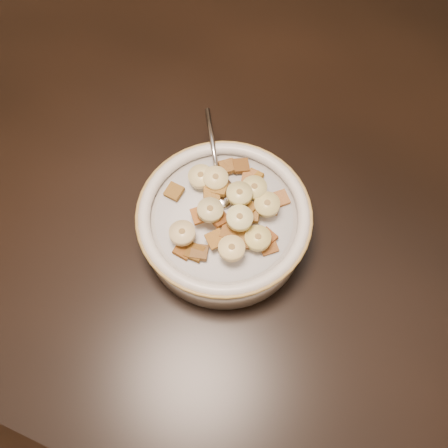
% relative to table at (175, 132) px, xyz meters
% --- Properties ---
extents(floor, '(4.00, 4.50, 0.10)m').
position_rel_table_xyz_m(floor, '(0.00, 0.00, -0.78)').
color(floor, '#422816').
rests_on(floor, ground).
extents(table, '(1.44, 0.96, 0.04)m').
position_rel_table_xyz_m(table, '(0.00, 0.00, 0.00)').
color(table, black).
rests_on(table, floor).
extents(cereal_bowl, '(0.21, 0.21, 0.05)m').
position_rel_table_xyz_m(cereal_bowl, '(0.14, -0.13, 0.04)').
color(cereal_bowl, silver).
rests_on(cereal_bowl, table).
extents(milk, '(0.17, 0.17, 0.00)m').
position_rel_table_xyz_m(milk, '(0.14, -0.13, 0.07)').
color(milk, silver).
rests_on(milk, cereal_bowl).
extents(spoon, '(0.06, 0.06, 0.01)m').
position_rel_table_xyz_m(spoon, '(0.13, -0.10, 0.07)').
color(spoon, silver).
rests_on(spoon, cereal_bowl).
extents(cereal_square_0, '(0.02, 0.02, 0.01)m').
position_rel_table_xyz_m(cereal_square_0, '(0.12, -0.19, 0.07)').
color(cereal_square_0, brown).
rests_on(cereal_square_0, milk).
extents(cereal_square_1, '(0.03, 0.03, 0.01)m').
position_rel_table_xyz_m(cereal_square_1, '(0.15, -0.15, 0.09)').
color(cereal_square_1, brown).
rests_on(cereal_square_1, milk).
extents(cereal_square_2, '(0.03, 0.03, 0.01)m').
position_rel_table_xyz_m(cereal_square_2, '(0.13, -0.06, 0.08)').
color(cereal_square_2, brown).
rests_on(cereal_square_2, milk).
extents(cereal_square_3, '(0.03, 0.03, 0.01)m').
position_rel_table_xyz_m(cereal_square_3, '(0.12, -0.12, 0.09)').
color(cereal_square_3, olive).
rests_on(cereal_square_3, milk).
extents(cereal_square_4, '(0.02, 0.02, 0.01)m').
position_rel_table_xyz_m(cereal_square_4, '(0.15, -0.07, 0.08)').
color(cereal_square_4, '#9A5F2F').
rests_on(cereal_square_4, milk).
extents(cereal_square_5, '(0.02, 0.02, 0.01)m').
position_rel_table_xyz_m(cereal_square_5, '(0.16, -0.15, 0.09)').
color(cereal_square_5, brown).
rests_on(cereal_square_5, milk).
extents(cereal_square_6, '(0.03, 0.03, 0.01)m').
position_rel_table_xyz_m(cereal_square_6, '(0.13, -0.10, 0.08)').
color(cereal_square_6, brown).
rests_on(cereal_square_6, milk).
extents(cereal_square_7, '(0.02, 0.02, 0.01)m').
position_rel_table_xyz_m(cereal_square_7, '(0.17, -0.15, 0.08)').
color(cereal_square_7, olive).
rests_on(cereal_square_7, milk).
extents(cereal_square_8, '(0.03, 0.03, 0.01)m').
position_rel_table_xyz_m(cereal_square_8, '(0.14, -0.19, 0.08)').
color(cereal_square_8, brown).
rests_on(cereal_square_8, milk).
extents(cereal_square_9, '(0.03, 0.03, 0.01)m').
position_rel_table_xyz_m(cereal_square_9, '(0.12, -0.07, 0.08)').
color(cereal_square_9, brown).
rests_on(cereal_square_9, milk).
extents(cereal_square_10, '(0.03, 0.03, 0.01)m').
position_rel_table_xyz_m(cereal_square_10, '(0.19, -0.10, 0.08)').
color(cereal_square_10, '#9E5E1F').
rests_on(cereal_square_10, milk).
extents(cereal_square_11, '(0.03, 0.03, 0.01)m').
position_rel_table_xyz_m(cereal_square_11, '(0.15, -0.17, 0.09)').
color(cereal_square_11, '#915924').
rests_on(cereal_square_11, milk).
extents(cereal_square_12, '(0.03, 0.03, 0.01)m').
position_rel_table_xyz_m(cereal_square_12, '(0.20, -0.14, 0.08)').
color(cereal_square_12, brown).
rests_on(cereal_square_12, milk).
extents(cereal_square_13, '(0.03, 0.03, 0.01)m').
position_rel_table_xyz_m(cereal_square_13, '(0.20, -0.08, 0.07)').
color(cereal_square_13, '#9B6331').
rests_on(cereal_square_13, milk).
extents(cereal_square_14, '(0.03, 0.03, 0.01)m').
position_rel_table_xyz_m(cereal_square_14, '(0.21, -0.15, 0.07)').
color(cereal_square_14, brown).
rests_on(cereal_square_14, milk).
extents(cereal_square_15, '(0.03, 0.03, 0.01)m').
position_rel_table_xyz_m(cereal_square_15, '(0.18, -0.12, 0.09)').
color(cereal_square_15, olive).
rests_on(cereal_square_15, milk).
extents(cereal_square_16, '(0.02, 0.02, 0.01)m').
position_rel_table_xyz_m(cereal_square_16, '(0.07, -0.13, 0.08)').
color(cereal_square_16, brown).
rests_on(cereal_square_16, milk).
extents(cereal_square_17, '(0.03, 0.03, 0.01)m').
position_rel_table_xyz_m(cereal_square_17, '(0.12, -0.15, 0.09)').
color(cereal_square_17, '#934B1A').
rests_on(cereal_square_17, milk).
extents(cereal_square_18, '(0.02, 0.02, 0.01)m').
position_rel_table_xyz_m(cereal_square_18, '(0.17, -0.12, 0.09)').
color(cereal_square_18, brown).
rests_on(cereal_square_18, milk).
extents(cereal_square_19, '(0.02, 0.02, 0.01)m').
position_rel_table_xyz_m(cereal_square_19, '(0.16, -0.07, 0.08)').
color(cereal_square_19, '#955F17').
rests_on(cereal_square_19, milk).
extents(cereal_square_20, '(0.02, 0.02, 0.01)m').
position_rel_table_xyz_m(cereal_square_20, '(0.18, -0.16, 0.08)').
color(cereal_square_20, brown).
rests_on(cereal_square_20, milk).
extents(cereal_square_21, '(0.02, 0.02, 0.01)m').
position_rel_table_xyz_m(cereal_square_21, '(0.14, -0.19, 0.08)').
color(cereal_square_21, brown).
rests_on(cereal_square_21, milk).
extents(cereal_square_22, '(0.02, 0.02, 0.01)m').
position_rel_table_xyz_m(cereal_square_22, '(0.13, -0.11, 0.09)').
color(cereal_square_22, olive).
rests_on(cereal_square_22, milk).
extents(banana_slice_0, '(0.04, 0.04, 0.01)m').
position_rel_table_xyz_m(banana_slice_0, '(0.20, -0.15, 0.09)').
color(banana_slice_0, '#E1D072').
rests_on(banana_slice_0, milk).
extents(banana_slice_1, '(0.04, 0.04, 0.01)m').
position_rel_table_xyz_m(banana_slice_1, '(0.19, -0.10, 0.09)').
color(banana_slice_1, '#E6CD83').
rests_on(banana_slice_1, milk).
extents(banana_slice_2, '(0.04, 0.04, 0.01)m').
position_rel_table_xyz_m(banana_slice_2, '(0.18, -0.18, 0.09)').
color(banana_slice_2, '#FDE590').
rests_on(banana_slice_2, milk).
extents(banana_slice_3, '(0.04, 0.04, 0.01)m').
position_rel_table_xyz_m(banana_slice_3, '(0.12, -0.10, 0.09)').
color(banana_slice_3, '#F4DE80').
rests_on(banana_slice_3, milk).
extents(banana_slice_4, '(0.04, 0.04, 0.01)m').
position_rel_table_xyz_m(banana_slice_4, '(0.17, -0.09, 0.09)').
color(banana_slice_4, '#E9D97B').
rests_on(banana_slice_4, milk).
extents(banana_slice_5, '(0.04, 0.04, 0.01)m').
position_rel_table_xyz_m(banana_slice_5, '(0.16, -0.11, 0.10)').
color(banana_slice_5, tan).
rests_on(banana_slice_5, milk).
extents(banana_slice_6, '(0.04, 0.04, 0.01)m').
position_rel_table_xyz_m(banana_slice_6, '(0.10, -0.10, 0.09)').
color(banana_slice_6, beige).
rests_on(banana_slice_6, milk).
extents(banana_slice_7, '(0.04, 0.04, 0.01)m').
position_rel_table_xyz_m(banana_slice_7, '(0.11, -0.18, 0.09)').
color(banana_slice_7, beige).
rests_on(banana_slice_7, milk).
extents(banana_slice_8, '(0.04, 0.04, 0.01)m').
position_rel_table_xyz_m(banana_slice_8, '(0.17, -0.14, 0.10)').
color(banana_slice_8, beige).
rests_on(banana_slice_8, milk).
extents(banana_slice_9, '(0.04, 0.04, 0.01)m').
position_rel_table_xyz_m(banana_slice_9, '(0.13, -0.14, 0.10)').
color(banana_slice_9, '#DDC989').
rests_on(banana_slice_9, milk).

